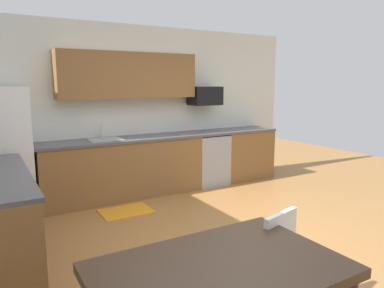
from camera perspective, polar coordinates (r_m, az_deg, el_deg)
name	(u,v)px	position (r m, az deg, el deg)	size (l,w,h in m)	color
ground_plane	(238,246)	(4.20, 7.20, -15.59)	(12.00, 12.00, 0.00)	#9E6B38
wall_back	(142,109)	(6.13, -7.88, 5.46)	(5.80, 0.10, 2.70)	silver
cabinet_run_back	(123,169)	(5.77, -10.76, -3.93)	(2.54, 0.60, 0.90)	brown
cabinet_run_back_right	(243,154)	(6.91, 8.09, -1.61)	(1.01, 0.60, 0.90)	brown
countertop_back	(151,137)	(5.86, -6.47, 1.06)	(4.80, 0.64, 0.04)	#4C4C51
upper_cabinets_back	(129,75)	(5.80, -9.94, 10.61)	(2.20, 0.34, 0.70)	brown
oven_range	(208,158)	(6.45, 2.47, -2.29)	(0.60, 0.60, 0.91)	#999BA0
microwave	(205,96)	(6.40, 2.05, 7.59)	(0.54, 0.36, 0.32)	black
sink_basin	(106,144)	(5.60, -13.44, 0.06)	(0.48, 0.40, 0.14)	#A5A8AD
sink_faucet	(102,132)	(5.75, -14.04, 1.89)	(0.02, 0.02, 0.24)	#B2B5BA
dining_table	(220,276)	(2.16, 4.38, -20.04)	(1.40, 0.90, 0.78)	#422D1E
chair_near_table	(292,262)	(2.84, 15.54, -17.52)	(0.48, 0.48, 0.85)	white
floor_mat	(126,211)	(5.24, -10.34, -10.39)	(0.70, 0.50, 0.01)	orange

